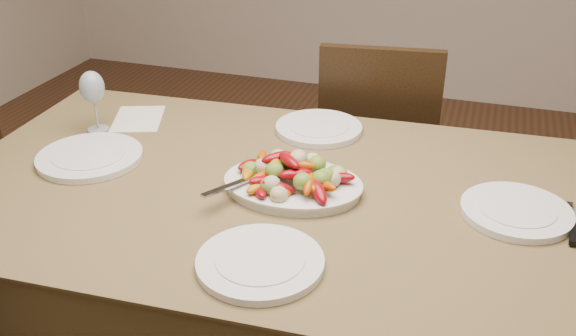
% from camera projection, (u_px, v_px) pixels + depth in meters
% --- Properties ---
extents(dining_table, '(1.89, 1.13, 0.76)m').
position_uv_depth(dining_table, '(288.00, 303.00, 1.85)').
color(dining_table, brown).
rests_on(dining_table, ground).
extents(chair_far, '(0.47, 0.47, 0.95)m').
position_uv_depth(chair_far, '(377.00, 151.00, 2.51)').
color(chair_far, black).
rests_on(chair_far, ground).
extents(serving_platter, '(0.36, 0.28, 0.02)m').
position_uv_depth(serving_platter, '(293.00, 187.00, 1.66)').
color(serving_platter, white).
rests_on(serving_platter, dining_table).
extents(roasted_vegetables, '(0.30, 0.21, 0.09)m').
position_uv_depth(roasted_vegetables, '(293.00, 167.00, 1.63)').
color(roasted_vegetables, maroon).
rests_on(roasted_vegetables, serving_platter).
extents(serving_spoon, '(0.28, 0.17, 0.03)m').
position_uv_depth(serving_spoon, '(264.00, 178.00, 1.63)').
color(serving_spoon, '#9EA0A8').
rests_on(serving_spoon, serving_platter).
extents(plate_left, '(0.30, 0.30, 0.02)m').
position_uv_depth(plate_left, '(90.00, 157.00, 1.82)').
color(plate_left, white).
rests_on(plate_left, dining_table).
extents(plate_right, '(0.27, 0.27, 0.02)m').
position_uv_depth(plate_right, '(516.00, 212.00, 1.56)').
color(plate_right, white).
rests_on(plate_right, dining_table).
extents(plate_far, '(0.27, 0.27, 0.02)m').
position_uv_depth(plate_far, '(319.00, 128.00, 1.99)').
color(plate_far, white).
rests_on(plate_far, dining_table).
extents(plate_near, '(0.28, 0.28, 0.02)m').
position_uv_depth(plate_near, '(260.00, 263.00, 1.37)').
color(plate_near, white).
rests_on(plate_near, dining_table).
extents(wine_glass, '(0.08, 0.08, 0.20)m').
position_uv_depth(wine_glass, '(94.00, 100.00, 1.95)').
color(wine_glass, '#8C99A5').
rests_on(wine_glass, dining_table).
extents(menu_card, '(0.21, 0.25, 0.00)m').
position_uv_depth(menu_card, '(138.00, 119.00, 2.08)').
color(menu_card, silver).
rests_on(menu_card, dining_table).
extents(table_knife, '(0.04, 0.20, 0.01)m').
position_uv_depth(table_knife, '(571.00, 225.00, 1.51)').
color(table_knife, '#9EA0A8').
rests_on(table_knife, dining_table).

